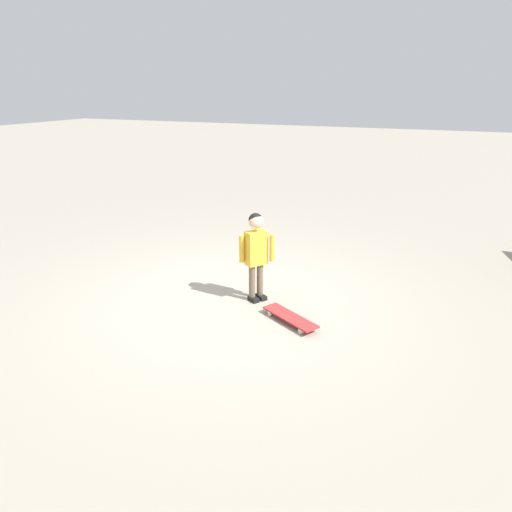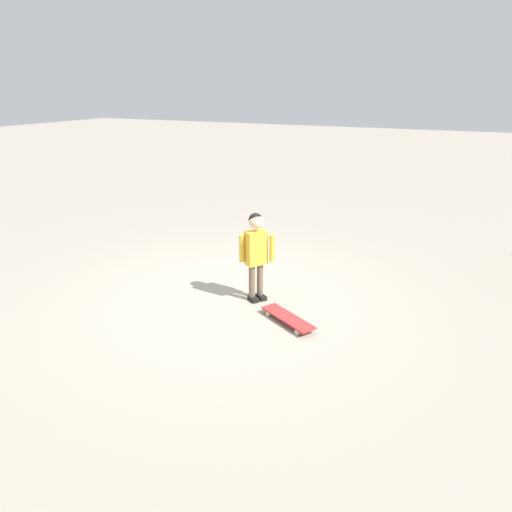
% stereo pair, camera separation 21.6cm
% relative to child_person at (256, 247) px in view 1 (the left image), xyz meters
% --- Properties ---
extents(ground_plane, '(50.00, 50.00, 0.00)m').
position_rel_child_person_xyz_m(ground_plane, '(-0.30, -0.13, -0.66)').
color(ground_plane, '#9E9384').
extents(child_person, '(0.37, 0.28, 1.06)m').
position_rel_child_person_xyz_m(child_person, '(0.00, 0.00, 0.00)').
color(child_person, brown).
rests_on(child_person, ground).
extents(skateboard, '(0.72, 0.52, 0.07)m').
position_rel_child_person_xyz_m(skateboard, '(0.57, -0.39, -0.60)').
color(skateboard, '#B22D2D').
rests_on(skateboard, ground).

